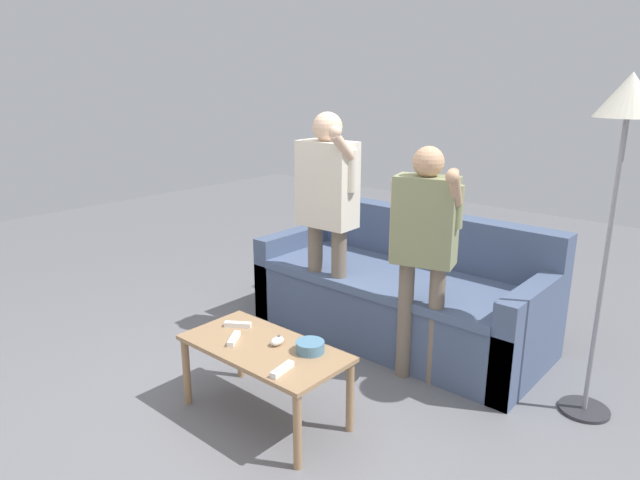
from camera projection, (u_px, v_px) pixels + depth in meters
ground_plane at (273, 409)px, 3.28m from camera, size 12.00×12.00×0.00m
couch at (401, 295)px, 4.18m from camera, size 2.12×0.93×0.89m
coffee_table at (264, 356)px, 3.12m from camera, size 0.96×0.48×0.44m
snack_bowl at (310, 347)px, 3.02m from camera, size 0.16×0.16×0.06m
game_remote_nunchuk at (277, 341)px, 3.10m from camera, size 0.06×0.09×0.05m
floor_lamp at (626, 126)px, 2.82m from camera, size 0.33×0.33×1.89m
player_right at (424, 238)px, 3.37m from camera, size 0.48×0.32×1.49m
player_left at (327, 201)px, 3.91m from camera, size 0.49×0.33×1.65m
game_remote_wand_near at (234, 339)px, 3.15m from camera, size 0.12×0.15×0.03m
game_remote_wand_far at (282, 369)px, 2.82m from camera, size 0.06×0.16×0.03m
game_remote_wand_spare at (238, 325)px, 3.33m from camera, size 0.15×0.12×0.03m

